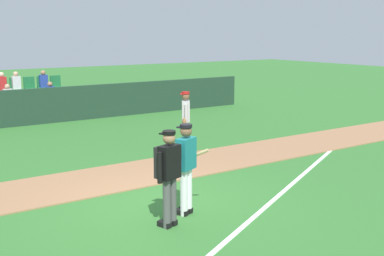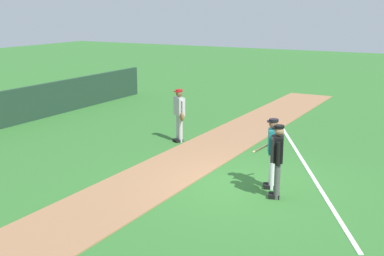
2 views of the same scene
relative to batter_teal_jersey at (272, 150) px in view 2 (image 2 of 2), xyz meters
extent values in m
plane|color=#33702D|center=(-0.20, 0.58, -0.97)|extent=(80.00, 80.00, 0.00)
cube|color=#9E704C|center=(-0.20, 2.91, -0.95)|extent=(28.00, 2.12, 0.03)
cube|color=white|center=(2.80, 0.08, -0.96)|extent=(10.72, 5.58, 0.01)
cylinder|color=white|center=(-0.08, -0.04, -0.52)|extent=(0.14, 0.14, 0.90)
cylinder|color=white|center=(0.07, 0.02, -0.52)|extent=(0.14, 0.14, 0.90)
cube|color=black|center=(-0.10, 0.01, -0.92)|extent=(0.22, 0.29, 0.10)
cube|color=black|center=(0.05, 0.08, -0.92)|extent=(0.22, 0.29, 0.10)
cube|color=#197075|center=(0.00, -0.01, 0.23)|extent=(0.45, 0.36, 0.60)
cylinder|color=#197075|center=(-0.23, -0.11, 0.18)|extent=(0.09, 0.09, 0.55)
cylinder|color=#197075|center=(0.23, 0.09, 0.18)|extent=(0.09, 0.09, 0.55)
sphere|color=brown|center=(0.00, -0.01, 0.66)|extent=(0.22, 0.22, 0.22)
cylinder|color=black|center=(0.00, -0.01, 0.76)|extent=(0.23, 0.23, 0.06)
cube|color=black|center=(-0.04, 0.08, 0.73)|extent=(0.21, 0.18, 0.02)
cylinder|color=tan|center=(0.18, 0.19, 0.08)|extent=(0.57, 0.64, 0.41)
cylinder|color=#4C4C4C|center=(-0.65, -0.37, -0.52)|extent=(0.14, 0.14, 0.90)
cylinder|color=#4C4C4C|center=(-0.50, -0.32, -0.52)|extent=(0.14, 0.14, 0.90)
cube|color=black|center=(-0.67, -0.31, -0.92)|extent=(0.19, 0.28, 0.10)
cube|color=black|center=(-0.51, -0.27, -0.92)|extent=(0.19, 0.28, 0.10)
cube|color=black|center=(-0.57, -0.35, 0.23)|extent=(0.45, 0.33, 0.60)
cylinder|color=black|center=(-0.81, -0.42, 0.18)|extent=(0.09, 0.09, 0.55)
cylinder|color=black|center=(-0.33, -0.27, 0.18)|extent=(0.09, 0.09, 0.55)
sphere|color=#9E7051|center=(-0.57, -0.35, 0.66)|extent=(0.22, 0.22, 0.22)
cylinder|color=black|center=(-0.57, -0.35, 0.76)|extent=(0.23, 0.23, 0.06)
cube|color=black|center=(-0.60, -0.25, 0.73)|extent=(0.21, 0.17, 0.02)
cube|color=black|center=(-0.61, -0.22, 0.23)|extent=(0.44, 0.21, 0.56)
cylinder|color=#B2B2B2|center=(2.68, 4.16, -0.52)|extent=(0.14, 0.14, 0.90)
cylinder|color=#B2B2B2|center=(2.76, 4.29, -0.52)|extent=(0.14, 0.14, 0.90)
cube|color=black|center=(2.63, 4.19, -0.92)|extent=(0.28, 0.24, 0.10)
cube|color=black|center=(2.71, 4.33, -0.92)|extent=(0.28, 0.24, 0.10)
cube|color=#B2B2B2|center=(2.72, 4.23, 0.23)|extent=(0.39, 0.46, 0.60)
cylinder|color=#B2B2B2|center=(2.59, 4.01, 0.18)|extent=(0.09, 0.09, 0.55)
cylinder|color=#B2B2B2|center=(2.85, 4.44, 0.18)|extent=(0.09, 0.09, 0.55)
sphere|color=brown|center=(2.72, 4.23, 0.66)|extent=(0.22, 0.22, 0.22)
cylinder|color=#B21919|center=(2.72, 4.23, 0.76)|extent=(0.23, 0.23, 0.06)
cube|color=#B21919|center=(2.63, 4.28, 0.73)|extent=(0.19, 0.22, 0.02)
ellipsoid|color=brown|center=(2.54, 4.02, -0.07)|extent=(0.21, 0.23, 0.28)
camera|label=1|loc=(-4.76, -7.38, 2.45)|focal=45.13mm
camera|label=2|loc=(-11.39, -4.02, 3.45)|focal=47.39mm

